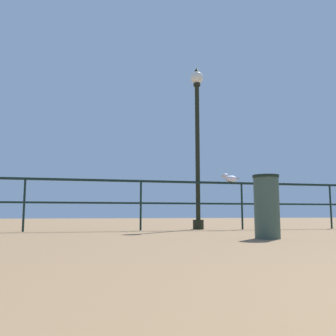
# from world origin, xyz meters

# --- Properties ---
(pier_railing) EXTENTS (21.57, 0.05, 1.10)m
(pier_railing) POSITION_xyz_m (0.00, 8.43, 0.82)
(pier_railing) COLOR black
(pier_railing) RESTS_ON ground_plane
(lamppost_center) EXTENTS (0.31, 0.31, 3.92)m
(lamppost_center) POSITION_xyz_m (0.20, 8.68, 2.26)
(lamppost_center) COLOR black
(lamppost_center) RESTS_ON ground_plane
(seagull_on_rail) EXTENTS (0.42, 0.24, 0.20)m
(seagull_on_rail) POSITION_xyz_m (0.91, 8.44, 1.19)
(seagull_on_rail) COLOR white
(seagull_on_rail) RESTS_ON pier_railing
(trash_bin) EXTENTS (0.38, 0.38, 0.93)m
(trash_bin) POSITION_xyz_m (0.16, 5.40, 0.47)
(trash_bin) COLOR #384D41
(trash_bin) RESTS_ON ground_plane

